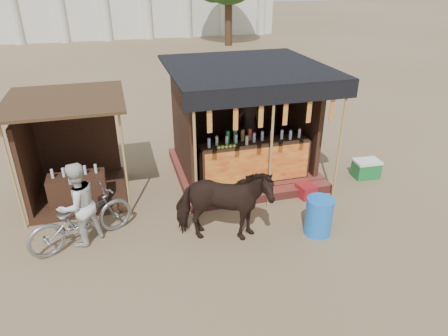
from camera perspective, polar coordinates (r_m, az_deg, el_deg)
The scene contains 9 objects.
ground at distance 7.49m, azimuth 3.38°, elevation -12.90°, with size 120.00×120.00×0.00m, color #846B4C.
main_stall at distance 10.02m, azimuth 2.89°, elevation 4.70°, with size 3.60×3.61×2.78m.
secondary_stall at distance 9.59m, azimuth -21.34°, elevation 0.61°, with size 2.40×2.40×2.38m.
cow at distance 7.51m, azimuth -0.14°, elevation -5.41°, with size 0.84×1.84×1.56m, color black.
motorbike at distance 8.06m, azimuth -19.76°, elevation -6.80°, with size 0.71×2.04×1.07m, color gray.
bystander at distance 7.91m, azimuth -20.12°, elevation -4.96°, with size 0.81×0.63×1.67m, color silver.
blue_barrel at distance 8.14m, azimuth 13.41°, elevation -6.71°, with size 0.54×0.54×0.78m, color blue.
red_crate at distance 9.45m, azimuth 11.61°, elevation -3.18°, with size 0.37×0.39×0.31m, color maroon.
cooler at distance 10.71m, azimuth 19.64°, elevation -0.08°, with size 0.67×0.48×0.46m.
Camera 1 is at (-1.97, -5.44, 4.76)m, focal length 32.00 mm.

